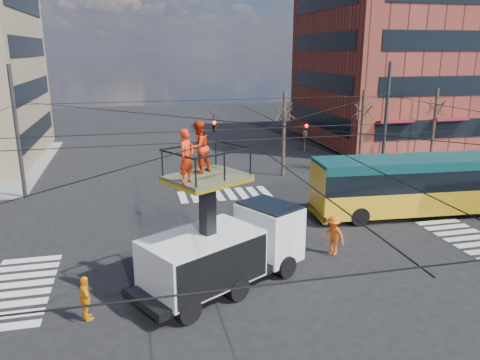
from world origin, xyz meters
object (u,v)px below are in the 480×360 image
utility_truck (225,235)px  worker_ground (86,299)px  traffic_cone (161,279)px  city_bus (431,183)px  flagger (333,235)px

utility_truck → worker_ground: bearing=165.7°
utility_truck → traffic_cone: (-2.42, 0.35, -1.75)m
city_bus → worker_ground: (-17.62, -6.77, -0.93)m
traffic_cone → worker_ground: 3.12m
utility_truck → traffic_cone: size_ratio=10.86×
city_bus → traffic_cone: 15.93m
city_bus → worker_ground: city_bus is taller
city_bus → worker_ground: 18.90m
traffic_cone → flagger: size_ratio=0.37×
city_bus → flagger: 8.35m
utility_truck → flagger: bearing=-11.6°
utility_truck → worker_ground: 5.33m
utility_truck → flagger: (5.22, 1.65, -1.19)m
utility_truck → city_bus: bearing=-5.9°
city_bus → flagger: size_ratio=7.38×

